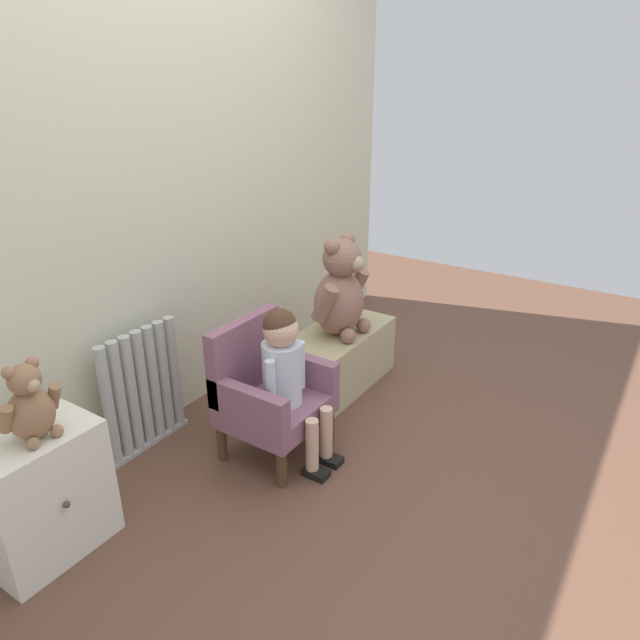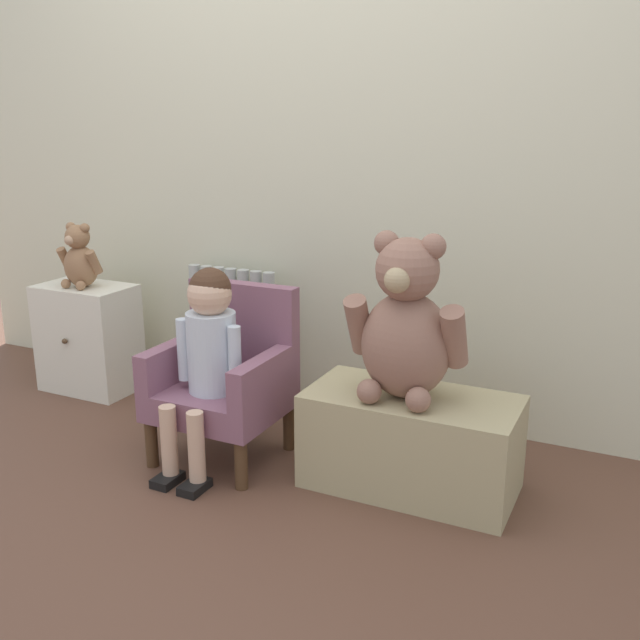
% 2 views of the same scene
% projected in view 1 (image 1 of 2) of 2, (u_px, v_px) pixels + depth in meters
% --- Properties ---
extents(ground_plane, '(6.00, 6.00, 0.00)m').
position_uv_depth(ground_plane, '(375.00, 477.00, 2.44)').
color(ground_plane, brown).
extents(back_wall, '(3.80, 0.05, 2.40)m').
position_uv_depth(back_wall, '(162.00, 169.00, 2.53)').
color(back_wall, beige).
rests_on(back_wall, ground_plane).
extents(radiator, '(0.43, 0.05, 0.57)m').
position_uv_depth(radiator, '(143.00, 390.00, 2.55)').
color(radiator, '#AEB3AF').
rests_on(radiator, ground_plane).
extents(small_dresser, '(0.42, 0.28, 0.48)m').
position_uv_depth(small_dresser, '(43.00, 495.00, 1.98)').
color(small_dresser, silver).
rests_on(small_dresser, ground_plane).
extents(child_armchair, '(0.43, 0.40, 0.61)m').
position_uv_depth(child_armchair, '(268.00, 391.00, 2.52)').
color(child_armchair, '#835468').
rests_on(child_armchair, ground_plane).
extents(child_figure, '(0.25, 0.35, 0.71)m').
position_uv_depth(child_figure, '(286.00, 365.00, 2.41)').
color(child_figure, silver).
rests_on(child_figure, ground_plane).
extents(low_bench, '(0.68, 0.34, 0.32)m').
position_uv_depth(low_bench, '(339.00, 357.00, 3.12)').
color(low_bench, tan).
rests_on(low_bench, ground_plane).
extents(large_teddy_bear, '(0.39, 0.27, 0.53)m').
position_uv_depth(large_teddy_bear, '(340.00, 292.00, 2.94)').
color(large_teddy_bear, '#8F6655').
rests_on(large_teddy_bear, low_bench).
extents(small_teddy_bear, '(0.20, 0.14, 0.28)m').
position_uv_depth(small_teddy_bear, '(30.00, 405.00, 1.84)').
color(small_teddy_bear, '#926948').
rests_on(small_teddy_bear, small_dresser).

